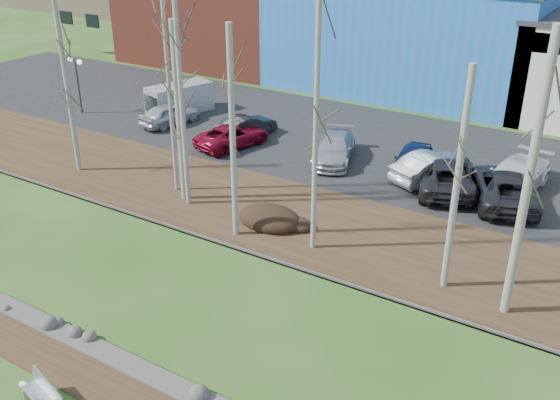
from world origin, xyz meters
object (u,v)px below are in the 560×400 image
Objects in this scene: bench_intact at (45,398)px; car_8 at (504,186)px; car_3 at (334,149)px; car_5 at (432,167)px; car_0 at (170,114)px; car_1 at (246,126)px; car_6 at (446,174)px; van_grey at (177,99)px; street_lamp at (76,70)px; seagull at (24,385)px; car_4 at (412,160)px; car_7 at (515,176)px; car_2 at (233,136)px.

car_8 is (7.68, 20.87, 0.47)m from bench_intact.
car_5 is (5.61, 0.16, 0.06)m from car_3.
car_0 is 0.84× the size of car_3.
car_8 is (15.86, -1.10, 0.14)m from car_1.
car_6 is 19.82m from van_grey.
car_5 is 18.87m from van_grey.
car_6 reaches higher than car_5.
car_0 reaches higher than car_1.
van_grey reaches higher than car_1.
car_3 is at bearing 15.41° from street_lamp.
car_6 is at bearing 84.94° from seagull.
street_lamp is at bearing 177.75° from car_4.
car_5 is at bearing 14.82° from street_lamp.
seagull is 0.10× the size of car_4.
car_7 is (5.25, 0.47, 0.07)m from car_4.
car_1 reaches higher than car_2.
car_1 is 0.85× the size of car_2.
seagull is 0.08× the size of car_8.
car_8 reaches higher than seagull.
car_0 is 0.77× the size of car_7.
car_8 reaches higher than bench_intact.
car_0 is at bearing -167.77° from car_7.
car_3 is (6.16, 1.15, 0.06)m from car_2.
car_2 is 11.84m from car_5.
car_8 is at bearing 84.91° from bench_intact.
car_0 is (-13.69, 21.17, 0.37)m from bench_intact.
street_lamp reaches higher than car_8.
street_lamp is 25.40m from car_6.
car_0 is 16.27m from car_4.
car_3 is (11.97, 0.08, 0.01)m from car_0.
car_5 is at bearing -156.55° from car_7.
car_4 is at bearing 2.45° from car_5.
car_6 and car_8 have the same top height.
car_2 is (-7.88, 20.11, 0.32)m from bench_intact.
car_2 is 0.82× the size of car_6.
car_7 reaches higher than car_5.
car_4 reaches higher than bench_intact.
bench_intact is 0.49× the size of car_1.
car_1 is at bearing 20.84° from street_lamp.
car_4 is (3.87, 21.74, 0.68)m from seagull.
van_grey reaches higher than car_3.
car_2 is at bearing 12.28° from street_lamp.
street_lamp is at bearing -19.51° from car_8.
car_1 is 0.85× the size of car_5.
car_0 is (6.82, 1.31, -2.26)m from street_lamp.
car_1 is at bearing 118.93° from seagull.
car_5 is at bearing 94.83° from bench_intact.
van_grey is (-6.70, 1.41, 0.31)m from car_1.
car_2 is (-6.57, 19.88, 0.62)m from seagull.
bench_intact is at bearing -100.33° from car_7.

